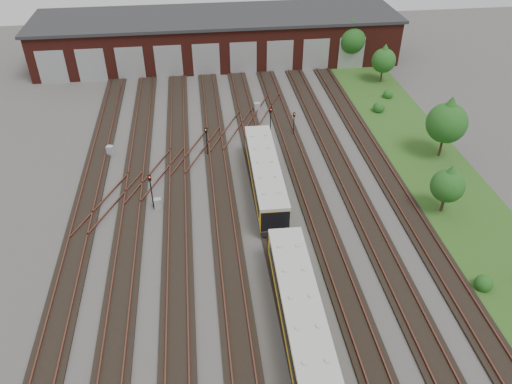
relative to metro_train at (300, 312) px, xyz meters
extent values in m
plane|color=#403E3C|center=(-2.00, 9.83, -1.78)|extent=(120.00, 120.00, 0.00)
cube|color=black|center=(-16.00, 9.83, -1.69)|extent=(2.40, 70.00, 0.18)
cube|color=brown|center=(-16.72, 9.83, -1.52)|extent=(0.10, 70.00, 0.15)
cube|color=brown|center=(-15.28, 9.83, -1.52)|extent=(0.10, 70.00, 0.15)
cube|color=black|center=(-12.00, 9.83, -1.69)|extent=(2.40, 70.00, 0.18)
cube|color=brown|center=(-12.72, 9.83, -1.52)|extent=(0.10, 70.00, 0.15)
cube|color=brown|center=(-11.28, 9.83, -1.52)|extent=(0.10, 70.00, 0.15)
cube|color=black|center=(-8.00, 9.83, -1.69)|extent=(2.40, 70.00, 0.18)
cube|color=brown|center=(-8.72, 9.83, -1.52)|extent=(0.10, 70.00, 0.15)
cube|color=brown|center=(-7.28, 9.83, -1.52)|extent=(0.10, 70.00, 0.15)
cube|color=black|center=(-4.00, 9.83, -1.69)|extent=(2.40, 70.00, 0.18)
cube|color=brown|center=(-4.72, 9.83, -1.52)|extent=(0.10, 70.00, 0.15)
cube|color=brown|center=(-3.28, 9.83, -1.52)|extent=(0.10, 70.00, 0.15)
cube|color=black|center=(0.00, 9.83, -1.69)|extent=(2.40, 70.00, 0.18)
cube|color=brown|center=(-0.72, 9.83, -1.52)|extent=(0.10, 70.00, 0.15)
cube|color=brown|center=(0.72, 9.83, -1.52)|extent=(0.10, 70.00, 0.15)
cube|color=black|center=(4.00, 9.83, -1.69)|extent=(2.40, 70.00, 0.18)
cube|color=brown|center=(3.28, 9.83, -1.52)|extent=(0.10, 70.00, 0.15)
cube|color=brown|center=(4.72, 9.83, -1.52)|extent=(0.10, 70.00, 0.15)
cube|color=black|center=(8.00, 9.83, -1.69)|extent=(2.40, 70.00, 0.18)
cube|color=brown|center=(7.28, 9.83, -1.52)|extent=(0.10, 70.00, 0.15)
cube|color=brown|center=(8.72, 9.83, -1.52)|extent=(0.10, 70.00, 0.15)
cube|color=black|center=(12.00, 9.83, -1.69)|extent=(2.40, 70.00, 0.18)
cube|color=brown|center=(11.28, 9.83, -1.52)|extent=(0.10, 70.00, 0.15)
cube|color=brown|center=(12.72, 9.83, -1.52)|extent=(0.10, 70.00, 0.15)
cube|color=brown|center=(-10.00, 19.83, -1.52)|extent=(5.40, 9.62, 0.15)
cube|color=brown|center=(-6.00, 23.83, -1.52)|extent=(5.40, 9.62, 0.15)
cube|color=brown|center=(-2.00, 27.83, -1.52)|extent=(5.40, 9.62, 0.15)
cube|color=brown|center=(-14.00, 15.83, -1.52)|extent=(5.40, 9.62, 0.15)
cube|color=brown|center=(2.00, 31.83, -1.52)|extent=(5.40, 9.62, 0.15)
cube|color=#4C1913|center=(-2.00, 49.83, 1.22)|extent=(50.00, 12.00, 6.00)
cube|color=#29292B|center=(-2.00, 49.83, 4.37)|extent=(51.00, 12.50, 0.40)
cube|color=#989A9D|center=(-24.00, 43.81, 0.42)|extent=(3.60, 0.12, 4.40)
cube|color=#989A9D|center=(-19.00, 43.81, 0.42)|extent=(3.60, 0.12, 4.40)
cube|color=#989A9D|center=(-14.00, 43.81, 0.42)|extent=(3.60, 0.12, 4.40)
cube|color=#989A9D|center=(-9.00, 43.81, 0.42)|extent=(3.60, 0.12, 4.40)
cube|color=#989A9D|center=(-4.00, 43.81, 0.42)|extent=(3.60, 0.12, 4.40)
cube|color=#989A9D|center=(1.00, 43.81, 0.42)|extent=(3.60, 0.12, 4.40)
cube|color=#989A9D|center=(6.00, 43.81, 0.42)|extent=(3.60, 0.12, 4.40)
cube|color=#989A9D|center=(11.00, 43.81, 0.42)|extent=(3.60, 0.12, 4.40)
cube|color=#989A9D|center=(16.00, 43.81, 0.42)|extent=(3.60, 0.12, 4.40)
cube|color=#27521B|center=(17.00, 19.83, -1.75)|extent=(8.00, 55.00, 0.05)
cube|color=black|center=(0.00, 0.00, -1.17)|extent=(2.39, 13.70, 0.55)
cube|color=#DEA60C|center=(0.00, 0.00, 0.10)|extent=(2.66, 13.70, 2.00)
cube|color=#BABBB6|center=(0.00, 0.00, 1.24)|extent=(2.76, 13.70, 0.27)
cube|color=black|center=(-1.20, 0.03, 0.33)|extent=(0.32, 12.01, 0.77)
cube|color=black|center=(1.20, -0.03, 0.33)|extent=(0.32, 12.01, 0.77)
cube|color=black|center=(0.00, 16.00, -1.17)|extent=(2.39, 13.70, 0.55)
cube|color=#DEA60C|center=(0.00, 16.00, 0.10)|extent=(2.66, 13.70, 2.00)
cube|color=#BABBB6|center=(0.00, 16.00, 1.24)|extent=(2.76, 13.70, 0.27)
cube|color=black|center=(-1.20, 16.03, 0.33)|extent=(0.32, 12.01, 0.77)
cube|color=black|center=(1.20, 15.97, 0.33)|extent=(0.32, 12.01, 0.77)
cylinder|color=black|center=(-10.10, 14.89, -0.37)|extent=(0.11, 0.11, 2.82)
cube|color=black|center=(-10.10, 14.89, 1.33)|extent=(0.32, 0.24, 0.56)
sphere|color=red|center=(-10.10, 14.78, 1.44)|extent=(0.13, 0.13, 0.13)
cylinder|color=black|center=(-4.94, 22.98, -0.45)|extent=(0.11, 0.11, 2.65)
cube|color=black|center=(-4.94, 22.98, 1.14)|extent=(0.31, 0.25, 0.54)
sphere|color=red|center=(-4.94, 22.87, 1.25)|extent=(0.13, 0.13, 0.13)
cylinder|color=black|center=(2.03, 26.12, -0.33)|extent=(0.10, 0.10, 2.89)
cube|color=black|center=(2.03, 26.12, 1.37)|extent=(0.27, 0.18, 0.51)
sphere|color=red|center=(2.03, 26.02, 1.47)|extent=(0.12, 0.12, 0.12)
cylinder|color=black|center=(4.59, 26.07, -0.65)|extent=(0.09, 0.09, 2.25)
cube|color=black|center=(4.59, 26.07, 0.71)|extent=(0.25, 0.18, 0.46)
sphere|color=red|center=(4.59, 25.97, 0.80)|extent=(0.11, 0.11, 0.11)
cube|color=#9A9D9F|center=(-9.68, 14.61, -1.27)|extent=(0.65, 0.56, 1.02)
cube|color=#9A9D9F|center=(-14.78, 24.25, -1.23)|extent=(0.78, 0.71, 1.09)
cube|color=#9A9D9F|center=(-0.49, 14.19, -1.31)|extent=(0.63, 0.55, 0.93)
cube|color=#9A9D9F|center=(0.51, 22.11, -1.23)|extent=(0.82, 0.76, 1.09)
cube|color=#9A9D9F|center=(1.39, 32.22, -1.23)|extent=(0.66, 0.55, 1.09)
cylinder|color=#382219|center=(16.05, 44.83, -0.72)|extent=(0.24, 0.24, 2.10)
sphere|color=#174413|center=(16.05, 44.83, 2.08)|extent=(4.09, 4.09, 4.09)
cone|color=#174413|center=(16.05, 44.83, 3.54)|extent=(3.50, 3.50, 2.92)
cylinder|color=#382219|center=(18.78, 38.76, -0.97)|extent=(0.22, 0.22, 1.60)
sphere|color=#174413|center=(18.78, 38.76, 1.16)|extent=(3.11, 3.11, 3.11)
cone|color=#174413|center=(18.78, 38.76, 2.27)|extent=(2.67, 2.67, 2.22)
cylinder|color=#382219|center=(18.58, 19.91, -0.75)|extent=(0.25, 0.25, 2.05)
sphere|color=#174413|center=(18.58, 19.91, 1.99)|extent=(4.00, 4.00, 4.00)
cone|color=#174413|center=(18.58, 19.91, 3.42)|extent=(3.42, 3.42, 2.85)
cylinder|color=#382219|center=(14.87, 11.07, -1.04)|extent=(0.26, 0.26, 1.48)
sphere|color=#174413|center=(14.87, 11.07, 0.93)|extent=(2.87, 2.87, 2.87)
cone|color=#174413|center=(14.87, 11.07, 1.96)|extent=(2.46, 2.46, 2.05)
sphere|color=#174413|center=(14.00, 2.03, -1.13)|extent=(1.29, 1.29, 1.29)
sphere|color=#174413|center=(15.67, 30.38, -1.09)|extent=(1.37, 1.37, 1.37)
sphere|color=#174413|center=(18.08, 33.92, -1.17)|extent=(1.21, 1.21, 1.21)
camera|label=1|loc=(-5.54, -21.04, 25.11)|focal=35.00mm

